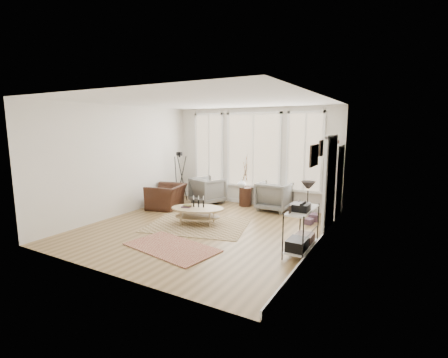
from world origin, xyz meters
The scene contains 17 objects.
room centered at (0.02, 0.03, 1.43)m, with size 5.50×5.54×2.90m.
bay_window centered at (0.00, 2.71, 1.61)m, with size 4.14×0.12×2.24m.
door centered at (2.57, 1.15, 1.12)m, with size 0.09×1.06×2.22m.
bookcase centered at (2.44, 2.23, 0.96)m, with size 0.31×0.85×2.06m.
low_shelf centered at (2.38, -0.30, 0.51)m, with size 0.38×1.08×1.30m.
wall_art centered at (2.58, -0.27, 1.88)m, with size 0.04×0.88×0.44m.
rug_main centered at (-0.26, 0.13, 0.01)m, with size 2.32×1.74×0.01m, color brown.
rug_runner centered at (0.12, -1.34, 0.01)m, with size 1.83×1.01×0.01m, color maroon.
coffee_table centered at (-0.33, 0.22, 0.32)m, with size 1.48×1.18×0.59m.
armchair_left centered at (-1.26, 2.18, 0.40)m, with size 0.86×0.89×0.81m, color slate.
armchair_right centered at (0.83, 2.39, 0.41)m, with size 0.87×0.90×0.82m, color slate.
side_table centered at (-0.11, 2.45, 0.75)m, with size 0.37×0.37×1.57m.
vase centered at (-0.20, 2.37, 0.69)m, with size 0.25×0.25×0.27m, color silver.
accent_chair centered at (-1.99, 1.08, 0.34)m, with size 0.92×1.05×0.68m, color #361C12.
tripod_camera centered at (-2.25, 2.07, 0.72)m, with size 0.55×0.55×1.55m.
book_stack_near centered at (2.05, 1.87, 0.09)m, with size 0.22×0.28×0.18m, color maroon.
book_stack_far centered at (2.05, 1.54, 0.07)m, with size 0.17×0.22×0.14m, color maroon.
Camera 1 is at (3.99, -6.10, 2.35)m, focal length 26.00 mm.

